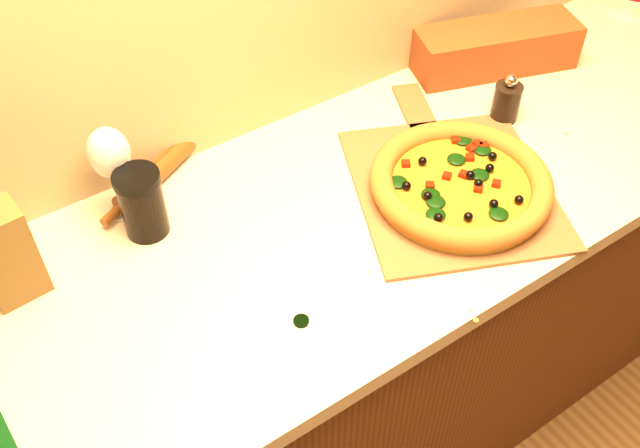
{
  "coord_description": "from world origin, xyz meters",
  "views": [
    {
      "loc": [
        -0.53,
        0.62,
        1.9
      ],
      "look_at": [
        -0.02,
        1.38,
        0.96
      ],
      "focal_mm": 40.0,
      "sensor_mm": 36.0,
      "label": 1
    }
  ],
  "objects_px": {
    "pizza": "(461,183)",
    "dark_jar": "(142,203)",
    "pizza_peel": "(450,182)",
    "pepper_grinder": "(507,101)",
    "rolling_pin": "(156,173)",
    "wine_glass": "(109,155)"
  },
  "relations": [
    {
      "from": "pizza",
      "to": "dark_jar",
      "type": "bearing_deg",
      "value": 154.77
    },
    {
      "from": "pizza_peel",
      "to": "pepper_grinder",
      "type": "relative_size",
      "value": 5.37
    },
    {
      "from": "pizza_peel",
      "to": "pizza",
      "type": "bearing_deg",
      "value": -77.32
    },
    {
      "from": "rolling_pin",
      "to": "wine_glass",
      "type": "relative_size",
      "value": 1.5
    },
    {
      "from": "pizza",
      "to": "wine_glass",
      "type": "distance_m",
      "value": 0.68
    },
    {
      "from": "pepper_grinder",
      "to": "dark_jar",
      "type": "height_order",
      "value": "dark_jar"
    },
    {
      "from": "pepper_grinder",
      "to": "dark_jar",
      "type": "xyz_separation_m",
      "value": [
        -0.82,
        0.13,
        0.02
      ]
    },
    {
      "from": "pepper_grinder",
      "to": "rolling_pin",
      "type": "bearing_deg",
      "value": 161.52
    },
    {
      "from": "wine_glass",
      "to": "pepper_grinder",
      "type": "bearing_deg",
      "value": -14.05
    },
    {
      "from": "pepper_grinder",
      "to": "pizza",
      "type": "bearing_deg",
      "value": -152.17
    },
    {
      "from": "pizza",
      "to": "dark_jar",
      "type": "relative_size",
      "value": 2.58
    },
    {
      "from": "pizza_peel",
      "to": "rolling_pin",
      "type": "xyz_separation_m",
      "value": [
        -0.5,
        0.35,
        0.02
      ]
    },
    {
      "from": "pepper_grinder",
      "to": "wine_glass",
      "type": "relative_size",
      "value": 0.58
    },
    {
      "from": "rolling_pin",
      "to": "pizza_peel",
      "type": "bearing_deg",
      "value": -35.08
    },
    {
      "from": "pizza",
      "to": "wine_glass",
      "type": "relative_size",
      "value": 1.83
    },
    {
      "from": "pizza",
      "to": "rolling_pin",
      "type": "bearing_deg",
      "value": 141.83
    },
    {
      "from": "pizza",
      "to": "rolling_pin",
      "type": "height_order",
      "value": "pizza"
    },
    {
      "from": "wine_glass",
      "to": "rolling_pin",
      "type": "bearing_deg",
      "value": 23.6
    },
    {
      "from": "pepper_grinder",
      "to": "dark_jar",
      "type": "relative_size",
      "value": 0.82
    },
    {
      "from": "pizza_peel",
      "to": "rolling_pin",
      "type": "bearing_deg",
      "value": 168.58
    },
    {
      "from": "pizza",
      "to": "pepper_grinder",
      "type": "relative_size",
      "value": 3.14
    },
    {
      "from": "wine_glass",
      "to": "dark_jar",
      "type": "distance_m",
      "value": 0.11
    }
  ]
}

